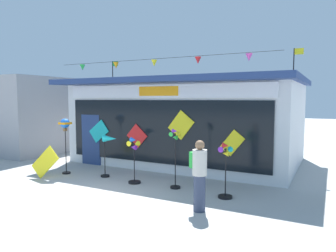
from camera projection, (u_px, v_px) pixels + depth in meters
The scene contains 10 objects.
ground_plane at pixel (73, 201), 8.15m from camera, with size 80.00×80.00×0.00m, color #ADAAA5.
kite_shop_building at pixel (189, 120), 13.40m from camera, with size 9.07×6.16×4.45m.
wind_spinner_far_left at pixel (65, 129), 10.94m from camera, with size 0.33×0.33×1.94m.
wind_spinner_left at pixel (109, 145), 10.45m from camera, with size 0.62×0.36×1.44m.
wind_spinner_center_left at pixel (134, 156), 9.73m from camera, with size 0.40×0.39×1.45m.
wind_spinner_center_right at pixel (175, 153), 9.16m from camera, with size 0.32×0.30×1.77m.
wind_spinner_right at pixel (225, 167), 8.28m from camera, with size 0.38×0.38×1.49m.
person_near_camera at pixel (199, 174), 7.33m from camera, with size 0.47×0.44×1.68m.
display_kite_on_ground at pixel (45, 162), 10.32m from camera, with size 0.56×0.03×1.02m, color yellow.
neighbour_building at pixel (32, 113), 17.45m from camera, with size 6.56×6.62×3.65m, color #99999E.
Camera 1 is at (5.90, -5.88, 2.64)m, focal length 33.61 mm.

